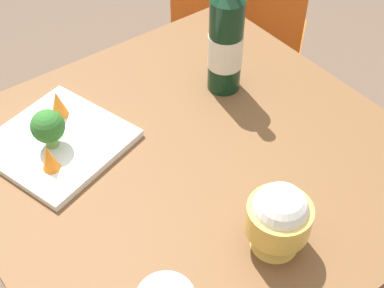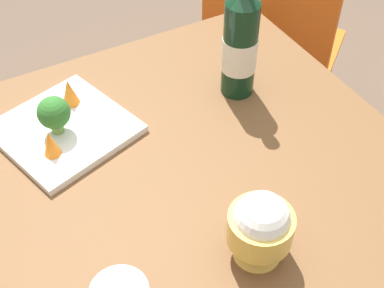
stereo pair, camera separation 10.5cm
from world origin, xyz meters
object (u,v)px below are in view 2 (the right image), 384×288
(carrot_garnish_right, at_px, (50,143))
(broccoli_floret, at_px, (54,113))
(rice_bowl, at_px, (260,227))
(carrot_garnish_left, at_px, (69,92))
(wine_bottle, at_px, (240,43))
(chair_by_wall, at_px, (270,44))
(serving_plate, at_px, (65,129))

(carrot_garnish_right, bearing_deg, broccoli_floret, 152.18)
(rice_bowl, bearing_deg, carrot_garnish_left, -163.66)
(wine_bottle, distance_m, rice_bowl, 0.44)
(chair_by_wall, distance_m, carrot_garnish_right, 0.91)
(chair_by_wall, height_order, carrot_garnish_right, chair_by_wall)
(chair_by_wall, relative_size, wine_bottle, 2.62)
(rice_bowl, relative_size, broccoli_floret, 1.65)
(broccoli_floret, bearing_deg, carrot_garnish_left, 143.03)
(carrot_garnish_left, xyz_separation_m, carrot_garnish_right, (0.13, -0.09, -0.00))
(carrot_garnish_right, bearing_deg, serving_plate, 145.30)
(broccoli_floret, bearing_deg, serving_plate, 117.99)
(rice_bowl, xyz_separation_m, broccoli_floret, (-0.44, -0.20, -0.01))
(chair_by_wall, xyz_separation_m, carrot_garnish_left, (0.22, -0.71, 0.25))
(broccoli_floret, bearing_deg, rice_bowl, 25.06)
(wine_bottle, relative_size, rice_bowl, 2.29)
(broccoli_floret, relative_size, carrot_garnish_left, 1.38)
(broccoli_floret, distance_m, carrot_garnish_left, 0.09)
(wine_bottle, distance_m, carrot_garnish_left, 0.38)
(serving_plate, bearing_deg, rice_bowl, 23.07)
(carrot_garnish_left, height_order, carrot_garnish_right, carrot_garnish_left)
(wine_bottle, distance_m, broccoli_floret, 0.42)
(serving_plate, relative_size, broccoli_floret, 3.64)
(carrot_garnish_right, bearing_deg, wine_bottle, 91.15)
(wine_bottle, xyz_separation_m, rice_bowl, (0.39, -0.20, -0.05))
(wine_bottle, bearing_deg, broccoli_floret, -96.74)
(chair_by_wall, bearing_deg, broccoli_floret, -107.21)
(chair_by_wall, xyz_separation_m, carrot_garnish_right, (0.35, -0.80, 0.25))
(rice_bowl, xyz_separation_m, carrot_garnish_left, (-0.51, -0.15, -0.03))
(chair_by_wall, xyz_separation_m, serving_plate, (0.29, -0.75, 0.21))
(rice_bowl, xyz_separation_m, carrot_garnish_right, (-0.38, -0.23, -0.03))
(wine_bottle, height_order, rice_bowl, wine_bottle)
(wine_bottle, height_order, carrot_garnish_right, wine_bottle)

